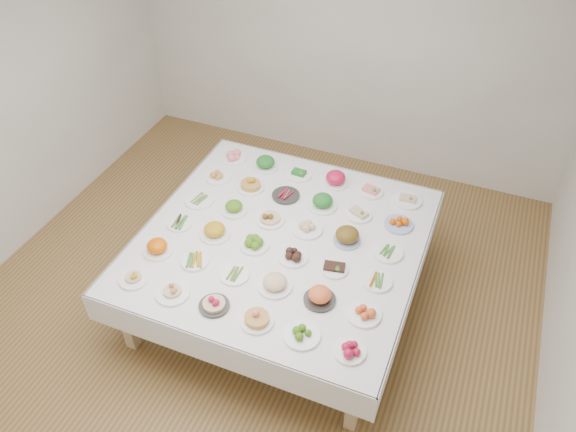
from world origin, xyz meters
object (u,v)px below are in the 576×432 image
at_px(dish_0, 133,276).
at_px(dish_35, 408,198).
at_px(dish_18, 199,199).
at_px(display_table, 281,244).

relative_size(dish_0, dish_35, 0.89).
height_order(dish_0, dish_18, dish_0).
distance_m(display_table, dish_18, 0.90).
xyz_separation_m(display_table, dish_18, (-0.88, 0.17, 0.09)).
xyz_separation_m(display_table, dish_0, (-0.88, -0.87, 0.11)).
bearing_deg(dish_35, display_table, -134.59).
distance_m(dish_0, dish_35, 2.48).
bearing_deg(dish_0, display_table, 44.79).
relative_size(display_table, dish_0, 10.14).
bearing_deg(dish_35, dish_18, -157.86).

